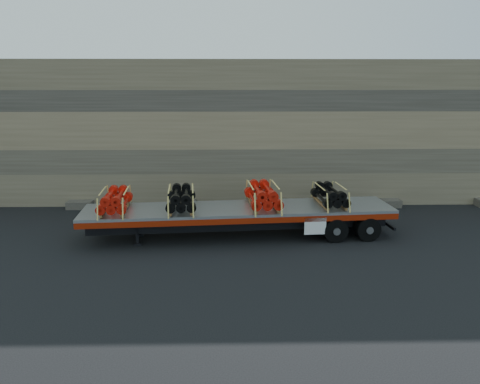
{
  "coord_description": "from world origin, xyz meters",
  "views": [
    {
      "loc": [
        -0.72,
        -17.3,
        6.04
      ],
      "look_at": [
        -0.32,
        1.64,
        1.5
      ],
      "focal_mm": 35.0,
      "sensor_mm": 36.0,
      "label": 1
    }
  ],
  "objects": [
    {
      "name": "trailer",
      "position": [
        -0.4,
        0.33,
        0.6
      ],
      "size": [
        12.2,
        3.34,
        1.2
      ],
      "primitive_type": null,
      "rotation": [
        0.0,
        0.0,
        0.09
      ],
      "color": "#B2B5BA",
      "rests_on": "ground"
    },
    {
      "name": "bundle_front",
      "position": [
        -5.1,
        -0.07,
        1.59
      ],
      "size": [
        1.25,
        2.23,
        0.76
      ],
      "primitive_type": null,
      "rotation": [
        0.0,
        0.0,
        0.09
      ],
      "color": "red",
      "rests_on": "trailer"
    },
    {
      "name": "bundle_midrear",
      "position": [
        0.55,
        0.41,
        1.63
      ],
      "size": [
        1.39,
        2.47,
        0.84
      ],
      "primitive_type": null,
      "rotation": [
        0.0,
        0.0,
        0.09
      ],
      "color": "red",
      "rests_on": "trailer"
    },
    {
      "name": "bundle_rear",
      "position": [
        3.23,
        0.64,
        1.57
      ],
      "size": [
        1.21,
        2.15,
        0.73
      ],
      "primitive_type": null,
      "rotation": [
        0.0,
        0.0,
        0.09
      ],
      "color": "black",
      "rests_on": "trailer"
    },
    {
      "name": "rock_wall",
      "position": [
        0.0,
        6.5,
        3.5
      ],
      "size": [
        44.0,
        3.0,
        7.0
      ],
      "primitive_type": "cube",
      "color": "#7A6B54",
      "rests_on": "ground"
    },
    {
      "name": "bundle_midfront",
      "position": [
        -2.61,
        0.14,
        1.59
      ],
      "size": [
        1.28,
        2.27,
        0.78
      ],
      "primitive_type": null,
      "rotation": [
        0.0,
        0.0,
        0.09
      ],
      "color": "black",
      "rests_on": "trailer"
    },
    {
      "name": "ground",
      "position": [
        0.0,
        0.0,
        0.0
      ],
      "size": [
        120.0,
        120.0,
        0.0
      ],
      "primitive_type": "plane",
      "color": "black",
      "rests_on": "ground"
    }
  ]
}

